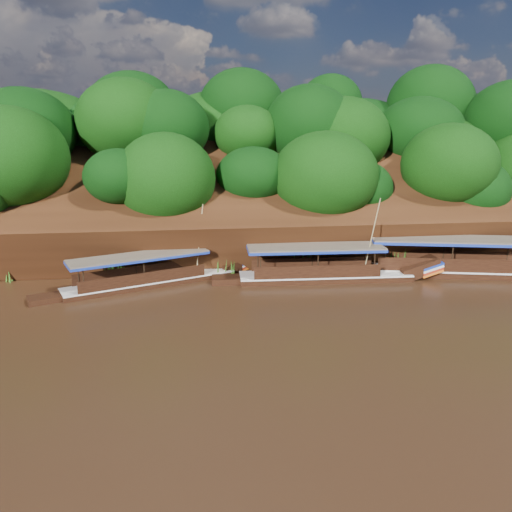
{
  "coord_description": "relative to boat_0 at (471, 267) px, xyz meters",
  "views": [
    {
      "loc": [
        -7.76,
        -25.52,
        10.5
      ],
      "look_at": [
        -3.62,
        7.0,
        2.0
      ],
      "focal_mm": 35.0,
      "sensor_mm": 36.0,
      "label": 1
    }
  ],
  "objects": [
    {
      "name": "riverbank",
      "position": [
        -12.23,
        15.57,
        1.27
      ],
      "size": [
        120.0,
        30.06,
        19.4
      ],
      "color": "black",
      "rests_on": "ground"
    },
    {
      "name": "ground",
      "position": [
        -12.21,
        -7.16,
        -0.61
      ],
      "size": [
        160.0,
        160.0,
        0.0
      ],
      "primitive_type": "plane",
      "color": "black",
      "rests_on": "ground"
    },
    {
      "name": "reeds",
      "position": [
        -15.83,
        2.29,
        0.25
      ],
      "size": [
        48.32,
        2.37,
        2.13
      ],
      "color": "#35721C",
      "rests_on": "ground"
    },
    {
      "name": "boat_2",
      "position": [
        -22.31,
        0.84,
        -0.12
      ],
      "size": [
        13.61,
        6.98,
        5.64
      ],
      "rotation": [
        0.0,
        0.0,
        0.39
      ],
      "color": "black",
      "rests_on": "ground"
    },
    {
      "name": "boat_0",
      "position": [
        0.0,
        0.0,
        0.0
      ],
      "size": [
        16.81,
        5.84,
        6.48
      ],
      "rotation": [
        0.0,
        0.0,
        -0.22
      ],
      "color": "black",
      "rests_on": "ground"
    },
    {
      "name": "boat_1",
      "position": [
        -10.14,
        0.14,
        -0.05
      ],
      "size": [
        14.38,
        2.92,
        6.38
      ],
      "rotation": [
        0.0,
        0.0,
        -0.04
      ],
      "color": "black",
      "rests_on": "ground"
    }
  ]
}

